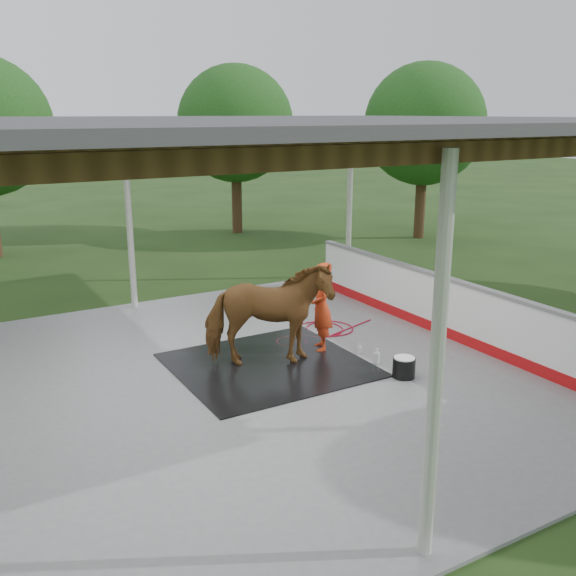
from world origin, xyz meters
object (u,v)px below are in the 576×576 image
horse (268,315)px  handler (322,307)px  wash_bucket (404,367)px  dasher_board (443,307)px

horse → handler: horse is taller
wash_bucket → dasher_board: bearing=32.4°
dasher_board → horse: bearing=176.1°
handler → wash_bucket: size_ratio=4.38×
dasher_board → wash_bucket: bearing=-147.6°
handler → dasher_board: bearing=103.1°
horse → dasher_board: bearing=-71.7°
dasher_board → horse: 3.68m
dasher_board → handler: (-2.47, 0.45, 0.26)m
handler → wash_bucket: (0.47, -1.72, -0.63)m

